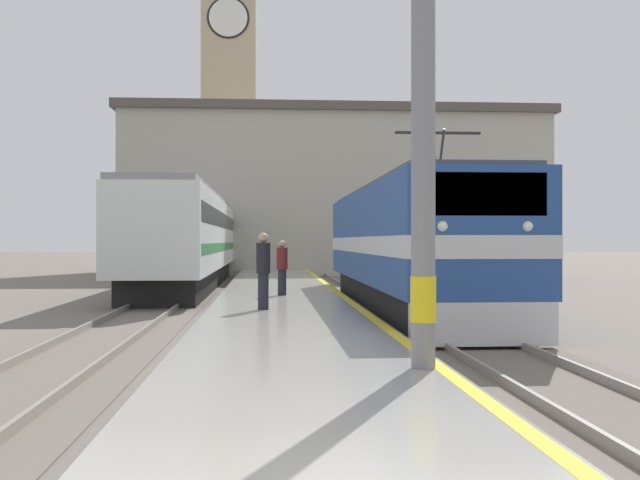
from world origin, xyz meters
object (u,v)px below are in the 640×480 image
locomotive_train (408,247)px  person_on_platform (282,266)px  catenary_mast (427,71)px  passenger_train (213,239)px  second_waiting_passenger (263,269)px  clock_tower (230,93)px

locomotive_train → person_on_platform: size_ratio=9.25×
catenary_mast → person_on_platform: bearing=97.0°
passenger_train → second_waiting_passenger: size_ratio=27.45×
locomotive_train → catenary_mast: size_ratio=1.94×
catenary_mast → second_waiting_passenger: (-2.17, 8.45, -2.89)m
second_waiting_passenger → clock_tower: size_ratio=0.07×
catenary_mast → clock_tower: bearing=95.8°
catenary_mast → second_waiting_passenger: 9.19m
person_on_platform → locomotive_train: bearing=-25.1°
passenger_train → clock_tower: bearing=88.1°
passenger_train → second_waiting_passenger: bearing=-83.5°
catenary_mast → passenger_train: bearing=98.3°
passenger_train → catenary_mast: catenary_mast is taller
person_on_platform → clock_tower: (-3.40, 36.46, 12.42)m
catenary_mast → clock_tower: 50.74m
passenger_train → locomotive_train: bearing=-74.1°
catenary_mast → locomotive_train: bearing=80.5°
locomotive_train → catenary_mast: (-1.92, -11.48, 2.39)m
locomotive_train → catenary_mast: bearing=-99.5°
clock_tower → locomotive_train: bearing=-79.7°
clock_tower → person_on_platform: bearing=-84.7°
person_on_platform → passenger_train: bearing=99.0°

